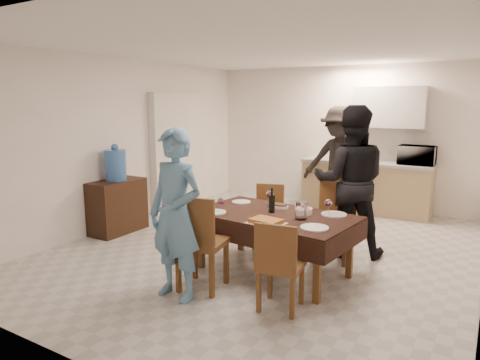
{
  "coord_description": "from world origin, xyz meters",
  "views": [
    {
      "loc": [
        2.48,
        -4.89,
        1.93
      ],
      "look_at": [
        -0.24,
        -0.3,
        0.96
      ],
      "focal_mm": 32.0,
      "sensor_mm": 36.0,
      "label": 1
    }
  ],
  "objects_px": {
    "console": "(118,206)",
    "person_near": "(176,215)",
    "wine_bottle": "(272,200)",
    "dining_table": "(274,217)",
    "person_kitchen": "(338,161)",
    "person_far": "(350,181)",
    "savoury_tart": "(266,221)",
    "microwave": "(417,155)",
    "water_jug": "(116,165)",
    "water_pitcher": "(301,210)"
  },
  "relations": [
    {
      "from": "person_kitchen",
      "to": "person_far",
      "type": "bearing_deg",
      "value": -68.03
    },
    {
      "from": "person_near",
      "to": "water_jug",
      "type": "bearing_deg",
      "value": 153.04
    },
    {
      "from": "water_jug",
      "to": "person_far",
      "type": "distance_m",
      "value": 3.36
    },
    {
      "from": "water_jug",
      "to": "dining_table",
      "type": "bearing_deg",
      "value": -4.75
    },
    {
      "from": "microwave",
      "to": "water_jug",
      "type": "bearing_deg",
      "value": 40.32
    },
    {
      "from": "wine_bottle",
      "to": "person_near",
      "type": "relative_size",
      "value": 0.17
    },
    {
      "from": "console",
      "to": "person_near",
      "type": "bearing_deg",
      "value": -30.56
    },
    {
      "from": "dining_table",
      "to": "microwave",
      "type": "height_order",
      "value": "microwave"
    },
    {
      "from": "dining_table",
      "to": "water_pitcher",
      "type": "relative_size",
      "value": 9.66
    },
    {
      "from": "microwave",
      "to": "person_far",
      "type": "height_order",
      "value": "person_far"
    },
    {
      "from": "dining_table",
      "to": "wine_bottle",
      "type": "xyz_separation_m",
      "value": [
        -0.05,
        0.05,
        0.18
      ]
    },
    {
      "from": "savoury_tart",
      "to": "person_near",
      "type": "bearing_deg",
      "value": -134.13
    },
    {
      "from": "person_far",
      "to": "dining_table",
      "type": "bearing_deg",
      "value": 44.06
    },
    {
      "from": "wine_bottle",
      "to": "person_near",
      "type": "xyz_separation_m",
      "value": [
        -0.5,
        -1.1,
        0.01
      ]
    },
    {
      "from": "wine_bottle",
      "to": "person_near",
      "type": "bearing_deg",
      "value": -114.44
    },
    {
      "from": "person_kitchen",
      "to": "water_jug",
      "type": "bearing_deg",
      "value": -132.99
    },
    {
      "from": "person_near",
      "to": "person_far",
      "type": "height_order",
      "value": "person_far"
    },
    {
      "from": "savoury_tart",
      "to": "microwave",
      "type": "relative_size",
      "value": 0.65
    },
    {
      "from": "dining_table",
      "to": "wine_bottle",
      "type": "height_order",
      "value": "wine_bottle"
    },
    {
      "from": "console",
      "to": "person_kitchen",
      "type": "relative_size",
      "value": 0.46
    },
    {
      "from": "console",
      "to": "person_kitchen",
      "type": "height_order",
      "value": "person_kitchen"
    },
    {
      "from": "wine_bottle",
      "to": "water_pitcher",
      "type": "distance_m",
      "value": 0.41
    },
    {
      "from": "wine_bottle",
      "to": "person_far",
      "type": "xyz_separation_m",
      "value": [
        0.6,
        1.0,
        0.11
      ]
    },
    {
      "from": "water_jug",
      "to": "wine_bottle",
      "type": "xyz_separation_m",
      "value": [
        2.66,
        -0.18,
        -0.18
      ]
    },
    {
      "from": "console",
      "to": "dining_table",
      "type": "bearing_deg",
      "value": -4.75
    },
    {
      "from": "console",
      "to": "wine_bottle",
      "type": "distance_m",
      "value": 2.7
    },
    {
      "from": "console",
      "to": "wine_bottle",
      "type": "bearing_deg",
      "value": -3.77
    },
    {
      "from": "water_pitcher",
      "to": "person_far",
      "type": "distance_m",
      "value": 1.13
    },
    {
      "from": "dining_table",
      "to": "console",
      "type": "relative_size",
      "value": 2.21
    },
    {
      "from": "person_far",
      "to": "savoury_tart",
      "type": "bearing_deg",
      "value": 54.24
    },
    {
      "from": "water_jug",
      "to": "wine_bottle",
      "type": "relative_size",
      "value": 1.58
    },
    {
      "from": "savoury_tart",
      "to": "person_kitchen",
      "type": "distance_m",
      "value": 3.32
    },
    {
      "from": "water_pitcher",
      "to": "savoury_tart",
      "type": "relative_size",
      "value": 0.53
    },
    {
      "from": "dining_table",
      "to": "water_jug",
      "type": "bearing_deg",
      "value": -177.97
    },
    {
      "from": "water_jug",
      "to": "person_near",
      "type": "xyz_separation_m",
      "value": [
        2.16,
        -1.28,
        -0.17
      ]
    },
    {
      "from": "dining_table",
      "to": "water_jug",
      "type": "relative_size",
      "value": 4.12
    },
    {
      "from": "microwave",
      "to": "person_far",
      "type": "bearing_deg",
      "value": 79.24
    },
    {
      "from": "wine_bottle",
      "to": "microwave",
      "type": "relative_size",
      "value": 0.5
    },
    {
      "from": "savoury_tart",
      "to": "person_near",
      "type": "distance_m",
      "value": 0.94
    },
    {
      "from": "water_jug",
      "to": "savoury_tart",
      "type": "relative_size",
      "value": 1.24
    },
    {
      "from": "wine_bottle",
      "to": "person_kitchen",
      "type": "bearing_deg",
      "value": 93.04
    },
    {
      "from": "water_jug",
      "to": "wine_bottle",
      "type": "bearing_deg",
      "value": -3.77
    },
    {
      "from": "person_near",
      "to": "person_kitchen",
      "type": "xyz_separation_m",
      "value": [
        0.35,
        3.97,
        0.09
      ]
    },
    {
      "from": "dining_table",
      "to": "person_near",
      "type": "distance_m",
      "value": 1.2
    },
    {
      "from": "microwave",
      "to": "person_near",
      "type": "bearing_deg",
      "value": 70.77
    },
    {
      "from": "water_jug",
      "to": "microwave",
      "type": "xyz_separation_m",
      "value": [
        3.7,
        3.14,
        0.05
      ]
    },
    {
      "from": "person_kitchen",
      "to": "dining_table",
      "type": "bearing_deg",
      "value": -86.03
    },
    {
      "from": "console",
      "to": "person_near",
      "type": "xyz_separation_m",
      "value": [
        2.16,
        -1.28,
        0.45
      ]
    },
    {
      "from": "console",
      "to": "water_jug",
      "type": "xyz_separation_m",
      "value": [
        0.0,
        -0.0,
        0.62
      ]
    },
    {
      "from": "person_near",
      "to": "wine_bottle",
      "type": "bearing_deg",
      "value": 69.15
    }
  ]
}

